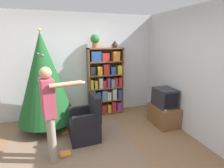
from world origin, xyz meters
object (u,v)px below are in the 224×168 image
at_px(television, 165,97).
at_px(potted_plant, 95,40).
at_px(bookshelf, 105,83).
at_px(christmas_tree, 44,78).
at_px(armchair, 86,124).
at_px(standing_person, 49,108).
at_px(table_lamp, 115,44).

distance_m(television, potted_plant, 2.16).
height_order(bookshelf, television, bookshelf).
xyz_separation_m(bookshelf, christmas_tree, (-1.47, -0.42, 0.32)).
bearing_deg(armchair, potted_plant, 155.04).
relative_size(armchair, standing_person, 0.59).
height_order(bookshelf, christmas_tree, christmas_tree).
height_order(armchair, standing_person, standing_person).
relative_size(armchair, table_lamp, 4.60).
relative_size(bookshelf, television, 3.47).
bearing_deg(christmas_tree, bookshelf, 16.09).
relative_size(television, christmas_tree, 0.23).
xyz_separation_m(christmas_tree, potted_plant, (1.22, 0.43, 0.78)).
bearing_deg(christmas_tree, armchair, -43.73).
bearing_deg(christmas_tree, table_lamp, 14.00).
bearing_deg(christmas_tree, television, -13.75).
xyz_separation_m(christmas_tree, standing_person, (0.12, -1.16, -0.24)).
distance_m(armchair, table_lamp, 2.15).
bearing_deg(table_lamp, bookshelf, -178.20).
height_order(bookshelf, standing_person, bookshelf).
relative_size(bookshelf, christmas_tree, 0.80).
relative_size(television, potted_plant, 1.54).
bearing_deg(television, christmas_tree, 166.25).
bearing_deg(standing_person, bookshelf, 127.44).
height_order(bookshelf, table_lamp, table_lamp).
distance_m(bookshelf, table_lamp, 1.05).
height_order(television, table_lamp, table_lamp).
bearing_deg(armchair, standing_person, -57.09).
xyz_separation_m(christmas_tree, table_lamp, (1.73, 0.43, 0.69)).
bearing_deg(armchair, television, 89.92).
bearing_deg(armchair, christmas_tree, -136.30).
bearing_deg(television, potted_plant, 142.17).
bearing_deg(christmas_tree, standing_person, -84.28).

